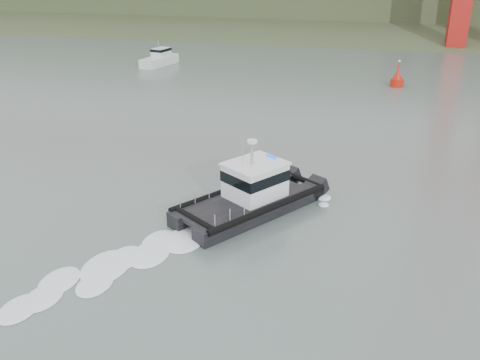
# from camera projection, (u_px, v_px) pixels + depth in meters

# --- Properties ---
(ground) EXTENTS (400.00, 400.00, 0.00)m
(ground) POSITION_uv_depth(u_px,v_px,m) (231.00, 304.00, 24.82)
(ground) COLOR #4E5C56
(ground) RESTS_ON ground
(patrol_boat) EXTENTS (8.67, 10.31, 4.86)m
(patrol_boat) POSITION_uv_depth(u_px,v_px,m) (251.00, 193.00, 33.23)
(patrol_boat) COLOR black
(patrol_boat) RESTS_ON ground
(motorboat) EXTENTS (3.72, 6.98, 3.65)m
(motorboat) POSITION_uv_depth(u_px,v_px,m) (160.00, 59.00, 75.51)
(motorboat) COLOR silver
(motorboat) RESTS_ON ground
(nav_buoy) EXTENTS (1.60, 1.60, 3.34)m
(nav_buoy) POSITION_uv_depth(u_px,v_px,m) (397.00, 79.00, 63.80)
(nav_buoy) COLOR #AE190C
(nav_buoy) RESTS_ON ground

